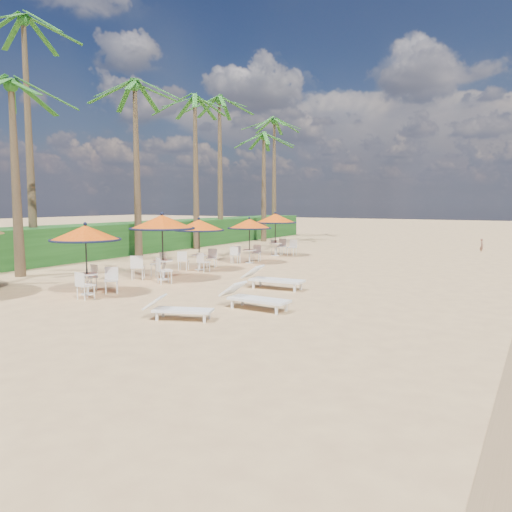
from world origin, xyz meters
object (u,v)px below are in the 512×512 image
(station_2, at_px, (199,232))
(lounger_far, at_px, (271,278))
(station_1, at_px, (161,230))
(station_4, at_px, (277,224))
(station_0, at_px, (87,242))
(lounger_mid, at_px, (252,297))
(lounger_near, at_px, (176,308))
(station_3, at_px, (248,229))

(station_2, distance_m, lounger_far, 5.93)
(station_2, bearing_deg, station_1, -82.16)
(lounger_far, bearing_deg, station_4, 113.27)
(station_1, xyz_separation_m, station_2, (-0.42, 3.03, -0.21))
(station_0, distance_m, lounger_mid, 6.03)
(station_1, height_order, station_2, station_1)
(station_0, height_order, lounger_near, station_0)
(station_4, bearing_deg, station_0, -88.80)
(station_2, distance_m, lounger_mid, 8.72)
(lounger_far, bearing_deg, station_2, 148.74)
(lounger_near, distance_m, lounger_mid, 2.35)
(station_0, xyz_separation_m, station_2, (-0.45, 6.67, -0.02))
(station_1, distance_m, station_4, 10.12)
(station_4, bearing_deg, lounger_mid, -64.83)
(station_2, height_order, station_3, station_2)
(station_0, height_order, station_2, station_0)
(lounger_near, height_order, lounger_mid, lounger_mid)
(station_1, bearing_deg, station_2, 97.84)
(station_0, bearing_deg, station_4, 91.20)
(station_0, distance_m, lounger_far, 6.29)
(station_3, xyz_separation_m, station_4, (-0.37, 3.72, 0.14))
(station_2, bearing_deg, station_4, 88.71)
(station_3, distance_m, lounger_near, 12.37)
(station_0, height_order, station_1, station_1)
(station_3, bearing_deg, station_1, -91.04)
(station_1, relative_size, lounger_mid, 1.26)
(station_1, distance_m, station_2, 3.07)
(station_2, height_order, lounger_mid, station_2)
(station_2, relative_size, station_4, 0.95)
(station_2, relative_size, lounger_near, 1.28)
(lounger_far, bearing_deg, lounger_mid, -73.94)
(station_3, bearing_deg, station_2, -99.00)
(station_4, relative_size, lounger_mid, 1.19)
(station_3, bearing_deg, lounger_mid, -58.28)
(station_1, xyz_separation_m, lounger_near, (4.80, -4.97, -1.64))
(station_2, relative_size, lounger_far, 1.06)
(lounger_mid, height_order, lounger_far, lounger_far)
(station_4, distance_m, lounger_far, 11.04)
(station_1, height_order, lounger_far, station_1)
(station_0, xyz_separation_m, station_3, (0.09, 10.04, -0.06))
(station_0, relative_size, lounger_far, 1.06)
(station_1, relative_size, station_4, 1.06)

